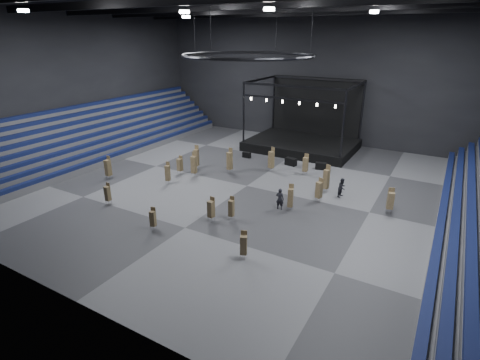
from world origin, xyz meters
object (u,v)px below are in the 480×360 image
Objects in this scene: chair_stack_8 at (153,218)px; chair_stack_11 at (390,200)px; chair_stack_4 at (211,209)px; chair_stack_15 at (168,173)px; stage at (304,138)px; man_center at (280,199)px; flight_case_mid at (291,162)px; chair_stack_0 at (319,189)px; chair_stack_5 at (196,157)px; chair_stack_14 at (230,160)px; chair_stack_12 at (326,179)px; chair_stack_16 at (291,197)px; chair_stack_10 at (231,208)px; crew_member at (342,188)px; chair_stack_2 at (305,164)px; chair_stack_13 at (271,159)px; chair_stack_1 at (108,193)px; chair_stack_9 at (108,167)px; chair_stack_7 at (244,244)px; flight_case_right at (321,166)px; chair_stack_3 at (194,164)px; chair_stack_6 at (180,164)px; flight_case_left at (247,155)px.

chair_stack_8 is 0.83× the size of chair_stack_11.
chair_stack_4 is 9.98m from chair_stack_15.
man_center is (5.26, -19.62, -0.44)m from stage.
chair_stack_0 is at bearing -53.08° from flight_case_mid.
chair_stack_5 is 13.92m from man_center.
man_center is at bearing -26.77° from chair_stack_14.
chair_stack_16 is at bearing -89.92° from chair_stack_12.
chair_stack_10 is (10.23, -8.99, -0.34)m from chair_stack_5.
stage reaches higher than chair_stack_12.
crew_member is (12.98, -0.28, -0.54)m from chair_stack_14.
chair_stack_13 reaches higher than chair_stack_2.
chair_stack_11 is at bearing 4.05° from chair_stack_13.
chair_stack_1 is 10.43m from chair_stack_4.
flight_case_mid is 0.48× the size of chair_stack_5.
chair_stack_4 is 15.42m from chair_stack_9.
chair_stack_7 reaches higher than man_center.
flight_case_right is 16.35m from chair_stack_10.
chair_stack_3 is (-14.23, -0.41, 0.19)m from chair_stack_0.
chair_stack_3 is 1.12× the size of chair_stack_16.
chair_stack_5 reaches higher than chair_stack_2.
man_center is at bearing -71.85° from flight_case_mid.
chair_stack_14 reaches higher than chair_stack_4.
chair_stack_13 is 1.52× the size of crew_member.
chair_stack_11 is 0.80× the size of chair_stack_14.
chair_stack_14 is at bearing -38.47° from man_center.
chair_stack_13 is (8.51, 6.01, 0.30)m from chair_stack_6.
chair_stack_6 is (-1.80, -0.23, -0.28)m from chair_stack_3.
chair_stack_1 is at bearing -39.91° from chair_stack_9.
chair_stack_0 is at bearing -6.56° from chair_stack_3.
crew_member is (9.09, -3.08, -0.52)m from chair_stack_13.
flight_case_right is (9.73, 0.41, 0.06)m from flight_case_left.
chair_stack_12 is 1.52× the size of crew_member.
stage is at bearing 46.79° from crew_member.
stage is 10.25× the size of flight_case_mid.
chair_stack_13 is 10.32m from chair_stack_16.
chair_stack_13 is (-3.81, -0.89, 0.18)m from chair_stack_2.
flight_case_right is 0.44× the size of chair_stack_3.
chair_stack_3 is (-7.85, -8.90, 0.99)m from flight_case_mid.
chair_stack_14 is 12.99m from crew_member.
chair_stack_0 reaches higher than chair_stack_8.
chair_stack_7 is 1.10× the size of chair_stack_8.
chair_stack_16 is 6.23m from crew_member.
flight_case_mid is at bearing 22.83° from chair_stack_5.
chair_stack_14 reaches higher than chair_stack_5.
chair_stack_1 is at bearing -170.72° from chair_stack_11.
chair_stack_5 is (-15.46, 1.74, 0.20)m from chair_stack_0.
chair_stack_0 reaches higher than flight_case_right.
chair_stack_12 is (14.08, 2.98, 0.01)m from chair_stack_3.
chair_stack_14 is (4.05, 0.82, 0.04)m from chair_stack_5.
chair_stack_3 is 12.08m from man_center.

